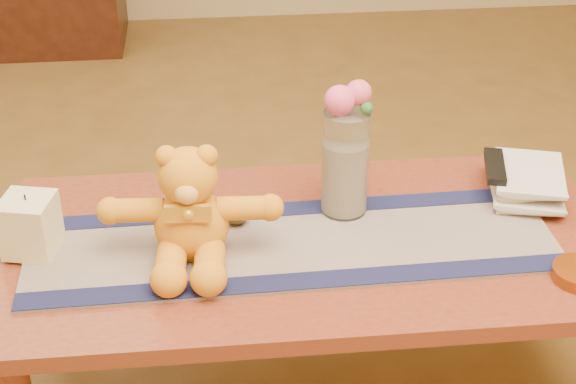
{
  "coord_description": "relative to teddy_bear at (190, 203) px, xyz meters",
  "views": [
    {
      "loc": [
        -0.22,
        -1.66,
        1.59
      ],
      "look_at": [
        -0.05,
        0.0,
        0.58
      ],
      "focal_mm": 54.82,
      "sensor_mm": 36.0,
      "label": 1
    }
  ],
  "objects": [
    {
      "name": "rose_left",
      "position": [
        0.34,
        0.13,
        0.17
      ],
      "size": [
        0.07,
        0.07,
        0.07
      ],
      "primitive_type": "sphere",
      "color": "#ED537E",
      "rests_on": "glass_vase"
    },
    {
      "name": "glass_vase",
      "position": [
        0.36,
        0.14,
        0.0
      ],
      "size": [
        0.11,
        0.11,
        0.26
      ],
      "primitive_type": "cylinder",
      "color": "silver",
      "rests_on": "persian_runner"
    },
    {
      "name": "floor",
      "position": [
        0.27,
        0.03,
        -0.58
      ],
      "size": [
        5.5,
        5.5,
        0.0
      ],
      "primitive_type": "plane",
      "color": "brown",
      "rests_on": "ground"
    },
    {
      "name": "candle_wick",
      "position": [
        -0.36,
        0.04,
        0.01
      ],
      "size": [
        0.0,
        0.0,
        0.01
      ],
      "primitive_type": "cylinder",
      "rotation": [
        0.0,
        0.0,
        -0.23
      ],
      "color": "black",
      "rests_on": "pillar_candle"
    },
    {
      "name": "pillar_candle",
      "position": [
        -0.36,
        0.04,
        -0.06
      ],
      "size": [
        0.13,
        0.13,
        0.13
      ],
      "primitive_type": "cube",
      "rotation": [
        0.0,
        0.0,
        -0.23
      ],
      "color": "beige",
      "rests_on": "persian_runner"
    },
    {
      "name": "bronze_ball",
      "position": [
        0.1,
        0.11,
        -0.09
      ],
      "size": [
        0.09,
        0.09,
        0.07
      ],
      "primitive_type": "sphere",
      "rotation": [
        0.0,
        0.0,
        -0.39
      ],
      "color": "#494118",
      "rests_on": "persian_runner"
    },
    {
      "name": "rose_right",
      "position": [
        0.39,
        0.15,
        0.18
      ],
      "size": [
        0.06,
        0.06,
        0.06
      ],
      "primitive_type": "sphere",
      "color": "#ED537E",
      "rests_on": "glass_vase"
    },
    {
      "name": "table_leg_br",
      "position": [
        0.91,
        0.32,
        -0.38
      ],
      "size": [
        0.07,
        0.07,
        0.41
      ],
      "primitive_type": "cylinder",
      "color": "maroon",
      "rests_on": "floor"
    },
    {
      "name": "teddy_bear",
      "position": [
        0.0,
        0.0,
        0.0
      ],
      "size": [
        0.39,
        0.33,
        0.25
      ],
      "primitive_type": null,
      "rotation": [
        0.0,
        0.0,
        -0.06
      ],
      "color": "orange",
      "rests_on": "persian_runner"
    },
    {
      "name": "blue_flower_side",
      "position": [
        0.33,
        0.16,
        0.15
      ],
      "size": [
        0.04,
        0.04,
        0.04
      ],
      "primitive_type": "sphere",
      "color": "#504FAB",
      "rests_on": "glass_vase"
    },
    {
      "name": "runner_border_near",
      "position": [
        0.23,
        -0.14,
        -0.13
      ],
      "size": [
        1.2,
        0.08,
        0.0
      ],
      "primitive_type": "cube",
      "rotation": [
        0.0,
        0.0,
        0.02
      ],
      "color": "#151840",
      "rests_on": "persian_runner"
    },
    {
      "name": "leaf_sprig",
      "position": [
        0.4,
        0.12,
        0.15
      ],
      "size": [
        0.03,
        0.03,
        0.03
      ],
      "primitive_type": "sphere",
      "color": "#33662D",
      "rests_on": "glass_vase"
    },
    {
      "name": "book_lower",
      "position": [
        0.75,
        0.18,
        -0.11
      ],
      "size": [
        0.23,
        0.26,
        0.02
      ],
      "primitive_type": "imported",
      "rotation": [
        0.0,
        0.0,
        -0.32
      ],
      "color": "beige",
      "rests_on": "book_bottom"
    },
    {
      "name": "book_top",
      "position": [
        0.75,
        0.18,
        -0.07
      ],
      "size": [
        0.22,
        0.26,
        0.02
      ],
      "primitive_type": "imported",
      "rotation": [
        0.0,
        0.0,
        -0.29
      ],
      "color": "beige",
      "rests_on": "book_upper"
    },
    {
      "name": "runner_border_far",
      "position": [
        0.22,
        0.15,
        -0.13
      ],
      "size": [
        1.2,
        0.08,
        0.0
      ],
      "primitive_type": "cube",
      "rotation": [
        0.0,
        0.0,
        0.02
      ],
      "color": "#151840",
      "rests_on": "persian_runner"
    },
    {
      "name": "book_bottom",
      "position": [
        0.74,
        0.19,
        -0.12
      ],
      "size": [
        0.2,
        0.25,
        0.02
      ],
      "primitive_type": "imported",
      "rotation": [
        0.0,
        0.0,
        -0.18
      ],
      "color": "beige",
      "rests_on": "coffee_table_top"
    },
    {
      "name": "coffee_table_top",
      "position": [
        0.27,
        0.03,
        -0.15
      ],
      "size": [
        1.4,
        0.7,
        0.04
      ],
      "primitive_type": "cube",
      "color": "maroon",
      "rests_on": "floor"
    },
    {
      "name": "blue_flower_back",
      "position": [
        0.37,
        0.18,
        0.16
      ],
      "size": [
        0.04,
        0.04,
        0.04
      ],
      "primitive_type": "sphere",
      "color": "#504FAB",
      "rests_on": "glass_vase"
    },
    {
      "name": "potpourri_fill",
      "position": [
        0.36,
        0.14,
        -0.04
      ],
      "size": [
        0.09,
        0.09,
        0.18
      ],
      "primitive_type": "cylinder",
      "color": "beige",
      "rests_on": "glass_vase"
    },
    {
      "name": "table_leg_bl",
      "position": [
        -0.37,
        0.32,
        -0.38
      ],
      "size": [
        0.07,
        0.07,
        0.41
      ],
      "primitive_type": "cylinder",
      "color": "maroon",
      "rests_on": "floor"
    },
    {
      "name": "tv_remote",
      "position": [
        0.74,
        0.18,
        -0.05
      ],
      "size": [
        0.08,
        0.17,
        0.02
      ],
      "primitive_type": "cube",
      "rotation": [
        0.0,
        0.0,
        -0.23
      ],
      "color": "black",
      "rests_on": "book_top"
    },
    {
      "name": "book_upper",
      "position": [
        0.74,
        0.19,
        -0.09
      ],
      "size": [
        0.19,
        0.24,
        0.02
      ],
      "primitive_type": "imported",
      "rotation": [
        0.0,
        0.0,
        -0.13
      ],
      "color": "beige",
      "rests_on": "book_lower"
    },
    {
      "name": "persian_runner",
      "position": [
        0.23,
        0.01,
        -0.13
      ],
      "size": [
        1.21,
        0.37,
        0.01
      ],
      "primitive_type": "cube",
      "rotation": [
        0.0,
        0.0,
        0.02
      ],
      "color": "#1B1C4D",
      "rests_on": "coffee_table_top"
    }
  ]
}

